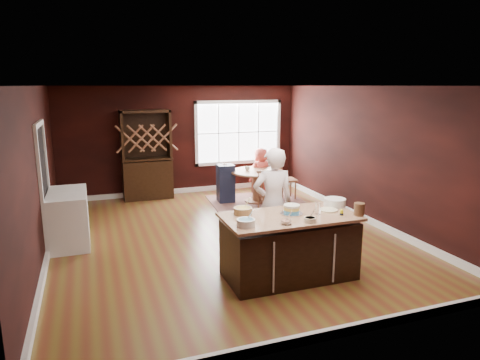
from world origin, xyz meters
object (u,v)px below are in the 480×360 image
at_px(kitchen_island, 289,248).
at_px(high_chair, 226,183).
at_px(dryer, 69,213).
at_px(dining_table, 257,180).
at_px(washer, 68,223).
at_px(seated_woman, 261,172).
at_px(chair_south, 267,192).
at_px(layer_cake, 292,209).
at_px(hutch, 147,155).
at_px(baker, 273,203).
at_px(toddler, 222,168).
at_px(chair_east, 287,178).
at_px(chair_north, 260,175).

height_order(kitchen_island, high_chair, high_chair).
bearing_deg(dryer, dining_table, 15.22).
bearing_deg(washer, dryer, 90.00).
relative_size(seated_woman, dryer, 1.32).
relative_size(chair_south, dryer, 0.99).
bearing_deg(layer_cake, washer, 145.44).
xyz_separation_m(dining_table, hutch, (-2.38, 1.19, 0.54)).
distance_m(kitchen_island, seated_woman, 4.60).
height_order(layer_cake, high_chair, layer_cake).
relative_size(kitchen_island, layer_cake, 5.87).
relative_size(baker, toddler, 6.84).
relative_size(chair_east, seated_woman, 0.85).
distance_m(kitchen_island, chair_east, 4.39).
bearing_deg(high_chair, kitchen_island, -91.64).
height_order(baker, chair_east, baker).
bearing_deg(seated_woman, hutch, -30.27).
bearing_deg(kitchen_island, washer, 144.12).
height_order(kitchen_island, layer_cake, layer_cake).
xyz_separation_m(kitchen_island, washer, (-3.01, 2.18, 0.02)).
relative_size(baker, chair_east, 1.72).
bearing_deg(dryer, chair_east, 13.23).
distance_m(kitchen_island, chair_south, 3.24).
relative_size(baker, dryer, 1.94).
bearing_deg(layer_cake, high_chair, 85.43).
bearing_deg(chair_north, washer, -2.42).
bearing_deg(dining_table, chair_east, 2.61).
xyz_separation_m(seated_woman, high_chair, (-0.98, -0.21, -0.14)).
bearing_deg(chair_north, kitchen_island, 40.90).
relative_size(baker, seated_woman, 1.47).
height_order(toddler, washer, toddler).
bearing_deg(hutch, seated_woman, -15.35).
xyz_separation_m(kitchen_island, high_chair, (0.39, 4.18, 0.03)).
relative_size(chair_east, chair_north, 1.11).
height_order(kitchen_island, baker, baker).
distance_m(chair_north, washer, 5.14).
bearing_deg(high_chair, chair_north, 28.35).
bearing_deg(washer, chair_south, 12.87).
bearing_deg(high_chair, dryer, -154.51).
xyz_separation_m(dining_table, baker, (-1.01, -3.18, 0.35)).
distance_m(baker, seated_woman, 3.86).
distance_m(washer, dryer, 0.64).
height_order(baker, layer_cake, baker).
bearing_deg(high_chair, seated_woman, 15.53).
distance_m(chair_south, toddler, 1.40).
height_order(seated_woman, high_chair, seated_woman).
distance_m(baker, chair_south, 2.54).
relative_size(layer_cake, dryer, 0.35).
height_order(kitchen_island, dining_table, kitchen_island).
xyz_separation_m(baker, chair_north, (1.40, 3.93, -0.42)).
height_order(layer_cake, dryer, layer_cake).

